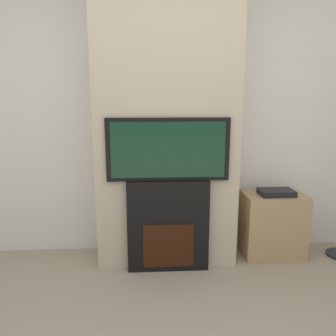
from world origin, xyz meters
TOP-DOWN VIEW (x-y plane):
  - wall_back at (0.00, 2.03)m, footprint 6.00×0.06m
  - chimney_breast at (0.00, 1.79)m, footprint 1.19×0.41m
  - fireplace at (0.00, 1.58)m, footprint 0.68×0.15m
  - television at (0.00, 1.58)m, footprint 0.99×0.07m
  - media_stand at (0.98, 1.78)m, footprint 0.55×0.36m

SIDE VIEW (x-z plane):
  - media_stand at x=0.98m, z-range -0.02..0.62m
  - fireplace at x=0.00m, z-range 0.00..0.77m
  - television at x=0.00m, z-range 0.78..1.28m
  - wall_back at x=0.00m, z-range 0.00..2.70m
  - chimney_breast at x=0.00m, z-range 0.00..2.70m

